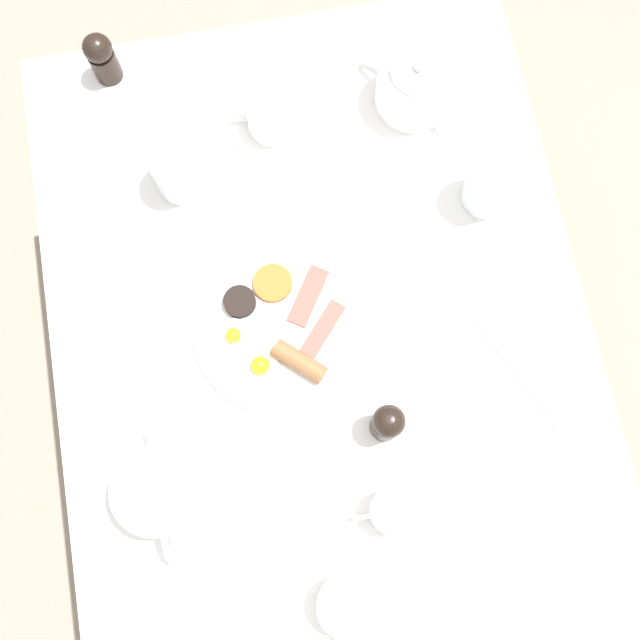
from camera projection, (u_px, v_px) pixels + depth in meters
ground_plane at (320, 389)px, 1.88m from camera, size 8.00×8.00×0.00m
table at (320, 333)px, 1.26m from camera, size 0.86×1.13×0.71m
breakfast_plate at (276, 328)px, 1.18m from camera, size 0.27×0.27×0.04m
teapot_near at (414, 85)px, 1.25m from camera, size 0.13×0.18×0.11m
teapot_far at (161, 492)px, 1.09m from camera, size 0.13×0.21×0.11m
teacup_with_saucer_left at (271, 119)px, 1.25m from camera, size 0.15×0.15×0.06m
teacup_with_saucer_right at (345, 605)px, 1.07m from camera, size 0.15×0.15×0.06m
water_glass_tall at (493, 182)px, 1.19m from camera, size 0.08×0.08×0.12m
wine_glass_spare at (177, 170)px, 1.20m from camera, size 0.08×0.08×0.10m
creamer_jug at (392, 511)px, 1.10m from camera, size 0.09×0.07×0.06m
pepper_grinder at (387, 423)px, 1.10m from camera, size 0.05×0.05×0.10m
salt_grinder at (102, 57)px, 1.25m from camera, size 0.05×0.05×0.10m
fork_by_plate at (551, 555)px, 1.11m from camera, size 0.18×0.02×0.00m
knife_by_plate at (516, 369)px, 1.18m from camera, size 0.10×0.21×0.00m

